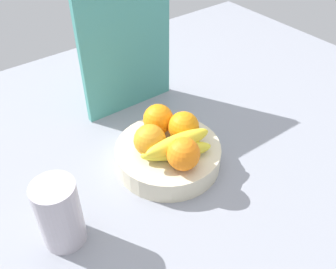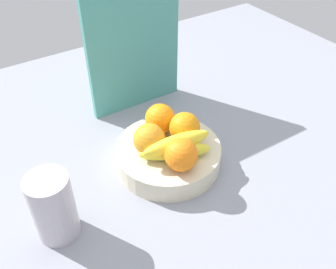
{
  "view_description": "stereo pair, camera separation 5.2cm",
  "coord_description": "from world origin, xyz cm",
  "px_view_note": "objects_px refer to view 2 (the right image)",
  "views": [
    {
      "loc": [
        -43.2,
        -56.45,
        66.68
      ],
      "look_at": [
        -1.84,
        -1.98,
        9.51
      ],
      "focal_mm": 39.94,
      "sensor_mm": 36.0,
      "label": 1
    },
    {
      "loc": [
        -38.98,
        -59.41,
        66.68
      ],
      "look_at": [
        -1.84,
        -1.98,
        9.51
      ],
      "focal_mm": 39.94,
      "sensor_mm": 36.0,
      "label": 2
    }
  ],
  "objects_px": {
    "orange_front_right": "(149,139)",
    "thermos_tumbler": "(53,207)",
    "fruit_bowl": "(168,155)",
    "cutting_board": "(134,50)",
    "orange_front_left": "(161,118)",
    "banana_bunch": "(176,147)",
    "orange_back_left": "(185,128)",
    "orange_center": "(181,155)"
  },
  "relations": [
    {
      "from": "orange_front_right",
      "to": "thermos_tumbler",
      "type": "relative_size",
      "value": 0.49
    },
    {
      "from": "fruit_bowl",
      "to": "cutting_board",
      "type": "height_order",
      "value": "cutting_board"
    },
    {
      "from": "orange_front_left",
      "to": "fruit_bowl",
      "type": "bearing_deg",
      "value": -108.22
    },
    {
      "from": "banana_bunch",
      "to": "orange_back_left",
      "type": "bearing_deg",
      "value": 37.98
    },
    {
      "from": "orange_front_right",
      "to": "banana_bunch",
      "type": "relative_size",
      "value": 0.43
    },
    {
      "from": "orange_front_left",
      "to": "cutting_board",
      "type": "bearing_deg",
      "value": 78.14
    },
    {
      "from": "fruit_bowl",
      "to": "banana_bunch",
      "type": "relative_size",
      "value": 1.47
    },
    {
      "from": "fruit_bowl",
      "to": "orange_center",
      "type": "xyz_separation_m",
      "value": [
        -0.01,
        -0.07,
        0.07
      ]
    },
    {
      "from": "fruit_bowl",
      "to": "orange_front_left",
      "type": "bearing_deg",
      "value": 71.78
    },
    {
      "from": "banana_bunch",
      "to": "thermos_tumbler",
      "type": "height_order",
      "value": "thermos_tumbler"
    },
    {
      "from": "orange_front_left",
      "to": "thermos_tumbler",
      "type": "relative_size",
      "value": 0.49
    },
    {
      "from": "fruit_bowl",
      "to": "banana_bunch",
      "type": "bearing_deg",
      "value": -95.65
    },
    {
      "from": "orange_center",
      "to": "thermos_tumbler",
      "type": "height_order",
      "value": "thermos_tumbler"
    },
    {
      "from": "orange_center",
      "to": "thermos_tumbler",
      "type": "distance_m",
      "value": 0.29
    },
    {
      "from": "orange_front_right",
      "to": "banana_bunch",
      "type": "bearing_deg",
      "value": -50.43
    },
    {
      "from": "orange_front_left",
      "to": "orange_center",
      "type": "height_order",
      "value": "same"
    },
    {
      "from": "fruit_bowl",
      "to": "orange_back_left",
      "type": "distance_m",
      "value": 0.08
    },
    {
      "from": "orange_front_right",
      "to": "cutting_board",
      "type": "height_order",
      "value": "cutting_board"
    },
    {
      "from": "fruit_bowl",
      "to": "orange_back_left",
      "type": "relative_size",
      "value": 3.4
    },
    {
      "from": "thermos_tumbler",
      "to": "orange_front_left",
      "type": "bearing_deg",
      "value": 19.16
    },
    {
      "from": "fruit_bowl",
      "to": "orange_center",
      "type": "height_order",
      "value": "orange_center"
    },
    {
      "from": "orange_back_left",
      "to": "thermos_tumbler",
      "type": "distance_m",
      "value": 0.36
    },
    {
      "from": "cutting_board",
      "to": "thermos_tumbler",
      "type": "xyz_separation_m",
      "value": [
        -0.37,
        -0.32,
        -0.1
      ]
    },
    {
      "from": "orange_center",
      "to": "banana_bunch",
      "type": "distance_m",
      "value": 0.04
    },
    {
      "from": "orange_center",
      "to": "cutting_board",
      "type": "bearing_deg",
      "value": 77.37
    },
    {
      "from": "orange_front_right",
      "to": "orange_back_left",
      "type": "height_order",
      "value": "same"
    },
    {
      "from": "fruit_bowl",
      "to": "orange_front_left",
      "type": "height_order",
      "value": "orange_front_left"
    },
    {
      "from": "orange_back_left",
      "to": "orange_front_left",
      "type": "bearing_deg",
      "value": 114.07
    },
    {
      "from": "orange_center",
      "to": "banana_bunch",
      "type": "bearing_deg",
      "value": 75.48
    },
    {
      "from": "orange_back_left",
      "to": "banana_bunch",
      "type": "distance_m",
      "value": 0.07
    },
    {
      "from": "orange_front_left",
      "to": "orange_front_right",
      "type": "height_order",
      "value": "same"
    },
    {
      "from": "orange_front_left",
      "to": "orange_back_left",
      "type": "relative_size",
      "value": 1.0
    },
    {
      "from": "orange_front_left",
      "to": "orange_back_left",
      "type": "xyz_separation_m",
      "value": [
        0.03,
        -0.06,
        0.0
      ]
    },
    {
      "from": "fruit_bowl",
      "to": "cutting_board",
      "type": "relative_size",
      "value": 0.73
    },
    {
      "from": "fruit_bowl",
      "to": "orange_back_left",
      "type": "bearing_deg",
      "value": 1.89
    },
    {
      "from": "orange_front_left",
      "to": "banana_bunch",
      "type": "relative_size",
      "value": 0.43
    },
    {
      "from": "orange_front_right",
      "to": "thermos_tumbler",
      "type": "xyz_separation_m",
      "value": [
        -0.26,
        -0.06,
        -0.02
      ]
    },
    {
      "from": "orange_back_left",
      "to": "thermos_tumbler",
      "type": "bearing_deg",
      "value": -171.94
    },
    {
      "from": "fruit_bowl",
      "to": "orange_front_right",
      "type": "distance_m",
      "value": 0.08
    },
    {
      "from": "thermos_tumbler",
      "to": "orange_back_left",
      "type": "bearing_deg",
      "value": 8.06
    },
    {
      "from": "fruit_bowl",
      "to": "banana_bunch",
      "type": "xyz_separation_m",
      "value": [
        -0.0,
        -0.04,
        0.06
      ]
    },
    {
      "from": "fruit_bowl",
      "to": "orange_center",
      "type": "bearing_deg",
      "value": -99.78
    }
  ]
}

